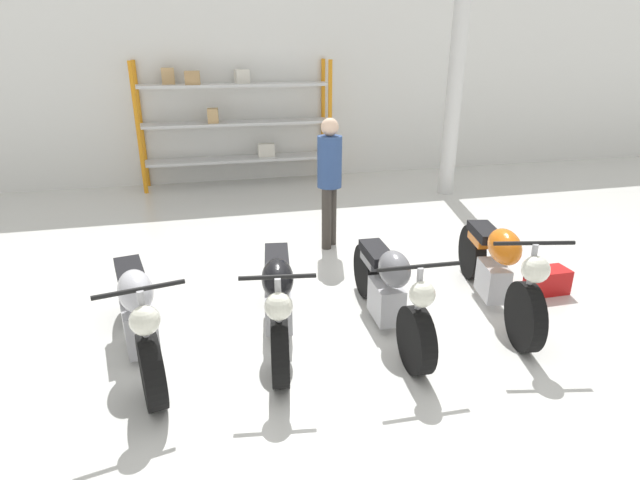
{
  "coord_description": "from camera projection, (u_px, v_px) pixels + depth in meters",
  "views": [
    {
      "loc": [
        -1.14,
        -4.29,
        2.57
      ],
      "look_at": [
        0.0,
        0.4,
        0.7
      ],
      "focal_mm": 28.0,
      "sensor_mm": 36.0,
      "label": 1
    }
  ],
  "objects": [
    {
      "name": "ground_plane",
      "position": [
        329.0,
        318.0,
        5.07
      ],
      "size": [
        30.0,
        30.0,
        0.0
      ],
      "primitive_type": "plane",
      "color": "silver"
    },
    {
      "name": "back_wall",
      "position": [
        253.0,
        89.0,
        9.81
      ],
      "size": [
        30.0,
        0.08,
        3.6
      ],
      "color": "white",
      "rests_on": "ground_plane"
    },
    {
      "name": "shelving_rack",
      "position": [
        234.0,
        119.0,
        9.57
      ],
      "size": [
        3.65,
        0.63,
        2.35
      ],
      "color": "orange",
      "rests_on": "ground_plane"
    },
    {
      "name": "support_pillar",
      "position": [
        454.0,
        94.0,
        8.77
      ],
      "size": [
        0.28,
        0.28,
        3.6
      ],
      "color": "silver",
      "rests_on": "ground_plane"
    },
    {
      "name": "motorcycle_silver",
      "position": [
        138.0,
        314.0,
        4.3
      ],
      "size": [
        0.73,
        2.03,
        0.98
      ],
      "rotation": [
        0.0,
        0.0,
        -1.37
      ],
      "color": "black",
      "rests_on": "ground_plane"
    },
    {
      "name": "motorcycle_black",
      "position": [
        278.0,
        297.0,
        4.58
      ],
      "size": [
        0.61,
        1.97,
        0.95
      ],
      "rotation": [
        0.0,
        0.0,
        -1.71
      ],
      "color": "black",
      "rests_on": "ground_plane"
    },
    {
      "name": "motorcycle_grey",
      "position": [
        389.0,
        289.0,
        4.75
      ],
      "size": [
        0.69,
        2.0,
        0.96
      ],
      "rotation": [
        0.0,
        0.0,
        -1.6
      ],
      "color": "black",
      "rests_on": "ground_plane"
    },
    {
      "name": "motorcycle_orange",
      "position": [
        498.0,
        267.0,
        5.09
      ],
      "size": [
        0.78,
        2.13,
        1.02
      ],
      "rotation": [
        0.0,
        0.0,
        -1.78
      ],
      "color": "black",
      "rests_on": "ground_plane"
    },
    {
      "name": "person_browsing",
      "position": [
        329.0,
        173.0,
        6.53
      ],
      "size": [
        0.45,
        0.45,
        1.74
      ],
      "rotation": [
        0.0,
        0.0,
        2.49
      ],
      "color": "#38332D",
      "rests_on": "ground_plane"
    },
    {
      "name": "toolbox",
      "position": [
        547.0,
        281.0,
        5.55
      ],
      "size": [
        0.44,
        0.26,
        0.28
      ],
      "color": "red",
      "rests_on": "ground_plane"
    }
  ]
}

